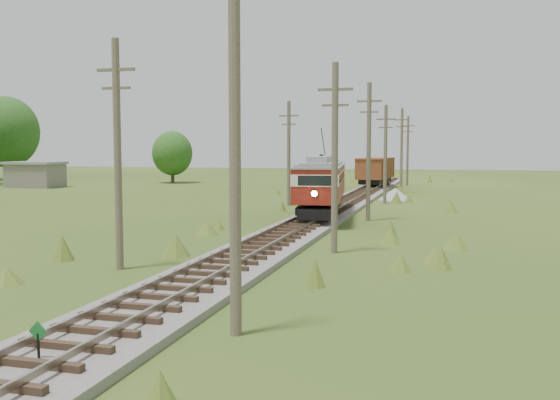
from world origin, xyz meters
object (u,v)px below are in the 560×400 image
(streetcar, at_px, (321,180))
(gondola, at_px, (376,170))
(switch_marker, at_px, (38,341))
(gravel_pile, at_px, (396,194))

(streetcar, xyz_separation_m, gondola, (-0.00, 31.96, -0.40))
(switch_marker, distance_m, streetcar, 29.87)
(gravel_pile, bearing_deg, gondola, 103.34)
(streetcar, distance_m, gravel_pile, 17.08)
(switch_marker, xyz_separation_m, gondola, (0.20, 61.77, 1.57))
(switch_marker, distance_m, gravel_pile, 46.52)
(switch_marker, xyz_separation_m, streetcar, (0.20, 29.81, 1.96))
(switch_marker, bearing_deg, streetcar, 89.62)
(switch_marker, bearing_deg, gravel_pile, 85.25)
(streetcar, relative_size, gondola, 1.32)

